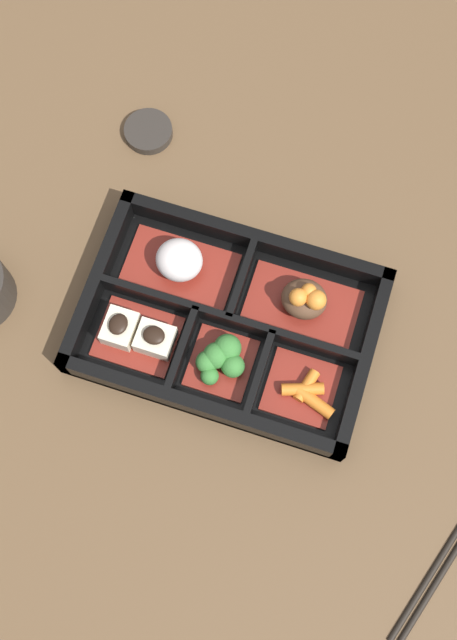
{
  "coord_description": "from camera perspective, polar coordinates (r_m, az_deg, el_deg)",
  "views": [
    {
      "loc": [
        0.08,
        -0.23,
        0.82
      ],
      "look_at": [
        0.0,
        0.0,
        0.03
      ],
      "focal_mm": 42.0,
      "sensor_mm": 36.0,
      "label": 1
    }
  ],
  "objects": [
    {
      "name": "bowl_tofu",
      "position": [
        0.84,
        -6.93,
        -1.1
      ],
      "size": [
        0.09,
        0.07,
        0.04
      ],
      "color": "maroon",
      "rests_on": "bento_base"
    },
    {
      "name": "chopsticks",
      "position": [
        0.85,
        16.84,
        -16.12
      ],
      "size": [
        0.09,
        0.23,
        0.01
      ],
      "color": "black",
      "rests_on": "ground_plane"
    },
    {
      "name": "bowl_rice",
      "position": [
        0.85,
        -3.75,
        4.41
      ],
      "size": [
        0.13,
        0.07,
        0.05
      ],
      "color": "maroon",
      "rests_on": "bento_base"
    },
    {
      "name": "bento_base",
      "position": [
        0.85,
        -0.0,
        -0.4
      ],
      "size": [
        0.33,
        0.22,
        0.01
      ],
      "color": "black",
      "rests_on": "ground_plane"
    },
    {
      "name": "sauce_dish",
      "position": [
        0.96,
        -6.12,
        14.11
      ],
      "size": [
        0.06,
        0.06,
        0.01
      ],
      "color": "#2D2823",
      "rests_on": "ground_plane"
    },
    {
      "name": "ground_plane",
      "position": [
        0.86,
        -0.0,
        -0.49
      ],
      "size": [
        3.0,
        3.0,
        0.0
      ],
      "primitive_type": "plane",
      "color": "brown"
    },
    {
      "name": "bowl_greens",
      "position": [
        0.82,
        -0.55,
        -3.0
      ],
      "size": [
        0.07,
        0.07,
        0.04
      ],
      "color": "maroon",
      "rests_on": "bento_base"
    },
    {
      "name": "bento_rim",
      "position": [
        0.84,
        -0.01,
        -0.23
      ],
      "size": [
        0.33,
        0.22,
        0.04
      ],
      "color": "black",
      "rests_on": "ground_plane"
    },
    {
      "name": "bowl_stew",
      "position": [
        0.84,
        5.8,
        1.48
      ],
      "size": [
        0.13,
        0.07,
        0.06
      ],
      "color": "maroon",
      "rests_on": "bento_base"
    },
    {
      "name": "bowl_carrots",
      "position": [
        0.83,
        5.78,
        -5.35
      ],
      "size": [
        0.08,
        0.07,
        0.02
      ],
      "color": "maroon",
      "rests_on": "bento_base"
    }
  ]
}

